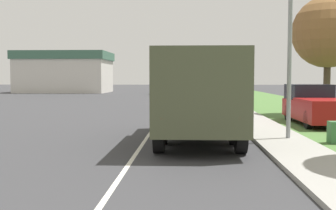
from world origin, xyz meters
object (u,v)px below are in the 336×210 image
object	(u,v)px
car_third_ahead	(160,89)
pickup_truck	(316,105)
car_nearest_ahead	(196,98)
military_truck	(198,92)
lamp_post	(283,18)
car_farthest_ahead	(169,86)
car_second_ahead	(193,91)
car_fourth_ahead	(190,88)

from	to	relation	value
car_third_ahead	pickup_truck	bearing A→B (deg)	-74.66
car_nearest_ahead	pickup_truck	bearing A→B (deg)	-59.08
military_truck	lamp_post	bearing A→B (deg)	2.50
car_third_ahead	pickup_truck	size ratio (longest dim) A/B	0.77
car_farthest_ahead	car_second_ahead	bearing A→B (deg)	-83.28
car_fourth_ahead	car_farthest_ahead	world-z (taller)	car_farthest_ahead
car_nearest_ahead	lamp_post	distance (m)	14.67
military_truck	car_fourth_ahead	world-z (taller)	military_truck
car_farthest_ahead	car_fourth_ahead	bearing A→B (deg)	-75.57
car_fourth_ahead	car_farthest_ahead	xyz separation A→B (m)	(-3.75, 14.57, 0.02)
car_fourth_ahead	car_farthest_ahead	size ratio (longest dim) A/B	1.08
car_second_ahead	car_fourth_ahead	distance (m)	18.69
pickup_truck	lamp_post	world-z (taller)	lamp_post
military_truck	car_third_ahead	world-z (taller)	military_truck
lamp_post	car_third_ahead	bearing A→B (deg)	99.50
car_fourth_ahead	pickup_truck	size ratio (longest dim) A/B	0.88
military_truck	car_second_ahead	world-z (taller)	military_truck
military_truck	car_fourth_ahead	bearing A→B (deg)	89.89
car_nearest_ahead	car_fourth_ahead	bearing A→B (deg)	90.27
car_third_ahead	car_fourth_ahead	xyz separation A→B (m)	(3.87, 9.51, -0.07)
military_truck	car_fourth_ahead	distance (m)	48.74
car_second_ahead	car_farthest_ahead	xyz separation A→B (m)	(-3.92, 33.25, -0.03)
military_truck	car_second_ahead	size ratio (longest dim) A/B	1.65
car_fourth_ahead	pickup_truck	xyz separation A→B (m)	(5.38, -43.26, 0.18)
car_nearest_ahead	car_fourth_ahead	xyz separation A→B (m)	(-0.16, 34.54, -0.06)
military_truck	car_third_ahead	xyz separation A→B (m)	(-3.78, 39.22, -0.88)
car_third_ahead	pickup_truck	world-z (taller)	pickup_truck
car_fourth_ahead	lamp_post	bearing A→B (deg)	-86.86
car_fourth_ahead	lamp_post	size ratio (longest dim) A/B	0.70
car_third_ahead	car_fourth_ahead	distance (m)	10.27
car_fourth_ahead	lamp_post	distance (m)	48.80
car_nearest_ahead	pickup_truck	xyz separation A→B (m)	(5.22, -8.72, 0.12)
pickup_truck	car_nearest_ahead	bearing A→B (deg)	120.92
pickup_truck	lamp_post	bearing A→B (deg)	-116.89
car_nearest_ahead	car_farthest_ahead	bearing A→B (deg)	94.55
car_nearest_ahead	car_third_ahead	size ratio (longest dim) A/B	1.15
military_truck	car_third_ahead	distance (m)	39.41
car_fourth_ahead	car_nearest_ahead	bearing A→B (deg)	-89.73
car_second_ahead	pickup_truck	size ratio (longest dim) A/B	0.85
car_fourth_ahead	car_farthest_ahead	bearing A→B (deg)	104.43
car_nearest_ahead	car_farthest_ahead	world-z (taller)	car_nearest_ahead
car_third_ahead	pickup_truck	distance (m)	34.99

